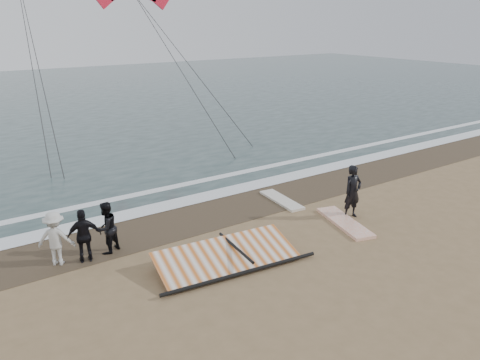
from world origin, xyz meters
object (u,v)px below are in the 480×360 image
object	(u,v)px
board_white	(345,222)
board_cream	(281,200)
sail_rig	(222,257)
man_main	(353,192)

from	to	relation	value
board_white	board_cream	xyz separation A→B (m)	(-0.46, 2.80, -0.01)
board_white	board_cream	distance (m)	2.84
board_cream	sail_rig	xyz separation A→B (m)	(-4.37, -2.75, 0.15)
man_main	board_cream	world-z (taller)	man_main
board_cream	board_white	bearing A→B (deg)	-75.15
board_white	sail_rig	xyz separation A→B (m)	(-4.83, 0.05, 0.14)
man_main	board_white	xyz separation A→B (m)	(-0.61, -0.30, -0.88)
man_main	sail_rig	bearing A→B (deg)	-172.19
man_main	board_white	distance (m)	1.11
board_cream	sail_rig	world-z (taller)	sail_rig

